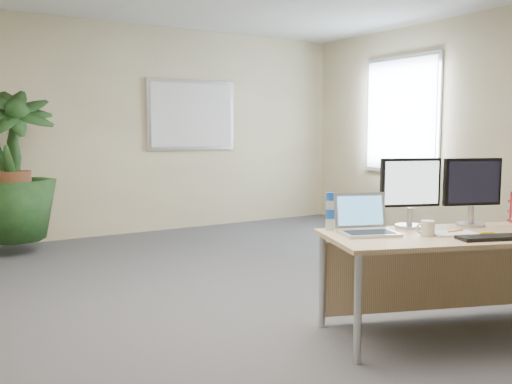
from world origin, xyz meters
TOP-DOWN VIEW (x-y plane):
  - floor at (0.00, 0.00)m, footprint 8.00×8.00m
  - back_wall at (0.00, 4.00)m, footprint 7.00×0.04m
  - whiteboard at (1.20, 3.97)m, footprint 1.30×0.04m
  - window at (3.47, 2.30)m, footprint 0.04×1.30m
  - desk at (0.84, -0.67)m, footprint 1.90×1.31m
  - floor_plant at (-1.20, 3.48)m, footprint 0.87×0.87m
  - monitor_left at (0.70, -0.42)m, footprint 0.41×0.19m
  - monitor_right at (1.12, -0.60)m, footprint 0.41×0.19m
  - laptop at (0.29, -0.42)m, footprint 0.44×0.41m
  - keyboard at (0.80, -0.99)m, footprint 0.44×0.28m
  - coffee_mug at (0.56, -0.70)m, footprint 0.13×0.09m
  - spiral_notebook at (0.75, -0.75)m, footprint 0.34×0.31m
  - orange_pen at (0.78, -0.74)m, footprint 0.14×0.02m
  - yellow_highlighter at (0.94, -0.85)m, footprint 0.11×0.04m
  - water_bottle at (0.19, -0.20)m, footprint 0.06×0.06m

SIDE VIEW (x-z plane):
  - floor at x=0.00m, z-range 0.00..0.00m
  - desk at x=0.84m, z-range 0.20..0.87m
  - spiral_notebook at x=0.75m, z-range 0.67..0.68m
  - yellow_highlighter at x=0.94m, z-range 0.67..0.69m
  - keyboard at x=0.80m, z-range 0.67..0.70m
  - orange_pen at x=0.78m, z-range 0.68..0.69m
  - coffee_mug at x=0.56m, z-range 0.67..0.77m
  - laptop at x=0.29m, z-range 0.61..0.86m
  - floor_plant at x=-1.20m, z-range 0.00..1.50m
  - water_bottle at x=0.19m, z-range 0.67..0.92m
  - monitor_right at x=1.12m, z-range 0.71..1.18m
  - monitor_left at x=0.70m, z-range 0.71..1.18m
  - back_wall at x=0.00m, z-range 0.00..2.70m
  - whiteboard at x=1.20m, z-range 1.07..2.02m
  - window at x=3.47m, z-range 0.77..2.33m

